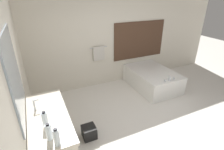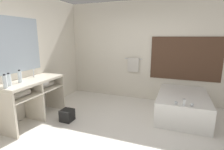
# 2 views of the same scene
# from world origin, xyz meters

# --- Properties ---
(ground_plane) EXTENTS (16.00, 16.00, 0.00)m
(ground_plane) POSITION_xyz_m (0.00, 0.00, 0.00)
(ground_plane) COLOR silver
(ground_plane) RESTS_ON ground
(wall_back_with_blinds) EXTENTS (7.40, 0.13, 2.70)m
(wall_back_with_blinds) POSITION_xyz_m (0.04, 2.23, 1.34)
(wall_back_with_blinds) COLOR silver
(wall_back_with_blinds) RESTS_ON ground_plane
(wall_left_with_mirror) EXTENTS (0.08, 7.40, 2.70)m
(wall_left_with_mirror) POSITION_xyz_m (-2.23, 0.00, 1.35)
(wall_left_with_mirror) COLOR silver
(wall_left_with_mirror) RESTS_ON ground_plane
(vanity_counter) EXTENTS (0.57, 1.40, 0.89)m
(vanity_counter) POSITION_xyz_m (-1.90, 0.10, 0.65)
(vanity_counter) COLOR beige
(vanity_counter) RESTS_ON ground_plane
(sink_faucet) EXTENTS (0.09, 0.04, 0.18)m
(sink_faucet) POSITION_xyz_m (-2.06, 0.28, 0.98)
(sink_faucet) COLOR silver
(sink_faucet) RESTS_ON vanity_counter
(bathtub) EXTENTS (1.05, 1.55, 0.63)m
(bathtub) POSITION_xyz_m (1.03, 1.41, 0.28)
(bathtub) COLOR white
(bathtub) RESTS_ON ground_plane
(water_bottle_1) EXTENTS (0.07, 0.07, 0.25)m
(water_bottle_1) POSITION_xyz_m (-1.86, -0.56, 1.01)
(water_bottle_1) COLOR white
(water_bottle_1) RESTS_ON vanity_counter
(water_bottle_2) EXTENTS (0.07, 0.07, 0.25)m
(water_bottle_2) POSITION_xyz_m (-1.95, -0.18, 1.01)
(water_bottle_2) COLOR white
(water_bottle_2) RESTS_ON vanity_counter
(water_bottle_3) EXTENTS (0.07, 0.07, 0.24)m
(water_bottle_3) POSITION_xyz_m (-1.93, -0.42, 1.00)
(water_bottle_3) COLOR white
(water_bottle_3) RESTS_ON vanity_counter
(waste_bin) EXTENTS (0.25, 0.25, 0.25)m
(waste_bin) POSITION_xyz_m (-1.25, 0.28, 0.12)
(waste_bin) COLOR black
(waste_bin) RESTS_ON ground_plane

